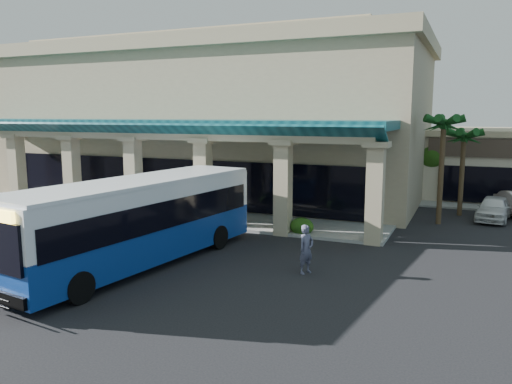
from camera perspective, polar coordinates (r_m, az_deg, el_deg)
The scene contains 9 objects.
ground at distance 21.15m, azimuth -5.77°, elevation -7.58°, with size 110.00×110.00×0.00m, color black.
main_building at distance 38.17m, azimuth -4.69°, elevation 8.38°, with size 30.80×14.80×11.35m, color tan, non-canonical shape.
arcade at distance 30.52m, azimuth -12.78°, elevation 2.77°, with size 30.00×6.20×5.70m, color #0D454F, non-canonical shape.
palm_0 at distance 28.85m, azimuth 20.45°, elevation 2.99°, with size 2.40×2.40×6.60m, color #0F3B14, non-canonical shape.
palm_1 at distance 31.84m, azimuth 22.51°, elevation 2.65°, with size 2.40×2.40×5.80m, color #0F3B14, non-canonical shape.
broadleaf_tree at distance 36.94m, azimuth 19.52°, elevation 2.81°, with size 2.60×2.60×4.81m, color #1E440F, non-canonical shape.
transit_bus at distance 20.30m, azimuth -13.24°, elevation -3.44°, with size 2.88×12.36×3.45m, color navy, non-canonical shape.
pedestrian at distance 19.03m, azimuth 5.76°, elevation -6.52°, with size 0.68×0.45×1.87m, color #50516A.
car_silver at distance 31.40m, azimuth 25.52°, elevation -1.69°, with size 1.64×4.08×1.39m, color white.
Camera 1 is at (9.96, -17.69, 5.97)m, focal length 35.00 mm.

